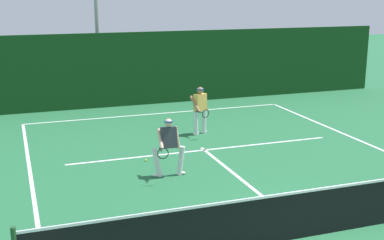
{
  "coord_description": "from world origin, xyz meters",
  "views": [
    {
      "loc": [
        -5.49,
        -8.25,
        4.83
      ],
      "look_at": [
        -0.41,
        6.13,
        1.0
      ],
      "focal_mm": 48.67,
      "sensor_mm": 36.0,
      "label": 1
    }
  ],
  "objects_px": {
    "player_near": "(169,145)",
    "player_far": "(200,108)",
    "tennis_ball": "(146,160)",
    "light_pole": "(96,6)"
  },
  "relations": [
    {
      "from": "player_far",
      "to": "light_pole",
      "type": "distance_m",
      "value": 8.01
    },
    {
      "from": "player_near",
      "to": "player_far",
      "type": "xyz_separation_m",
      "value": [
        2.23,
        3.62,
        0.04
      ]
    },
    {
      "from": "tennis_ball",
      "to": "player_near",
      "type": "bearing_deg",
      "value": -78.35
    },
    {
      "from": "player_far",
      "to": "light_pole",
      "type": "relative_size",
      "value": 0.25
    },
    {
      "from": "tennis_ball",
      "to": "light_pole",
      "type": "height_order",
      "value": "light_pole"
    },
    {
      "from": "player_far",
      "to": "tennis_ball",
      "type": "height_order",
      "value": "player_far"
    },
    {
      "from": "player_near",
      "to": "player_far",
      "type": "bearing_deg",
      "value": -116.75
    },
    {
      "from": "player_far",
      "to": "tennis_ball",
      "type": "xyz_separation_m",
      "value": [
        -2.51,
        -2.23,
        -0.87
      ]
    },
    {
      "from": "player_near",
      "to": "player_far",
      "type": "height_order",
      "value": "player_far"
    },
    {
      "from": "player_near",
      "to": "player_far",
      "type": "distance_m",
      "value": 4.25
    }
  ]
}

